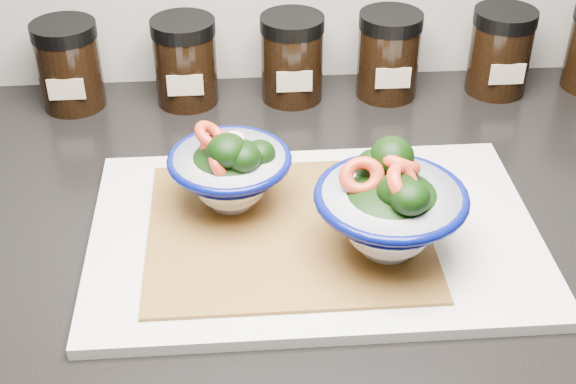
{
  "coord_description": "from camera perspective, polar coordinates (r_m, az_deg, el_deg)",
  "views": [
    {
      "loc": [
        -0.13,
        0.75,
        1.41
      ],
      "look_at": [
        -0.09,
        1.39,
        0.96
      ],
      "focal_mm": 50.0,
      "sensor_mm": 36.0,
      "label": 1
    }
  ],
  "objects": [
    {
      "name": "bowl_right",
      "position": [
        0.76,
        7.27,
        -1.18
      ],
      "size": [
        0.15,
        0.15,
        0.11
      ],
      "rotation": [
        0.0,
        0.0,
        -0.39
      ],
      "color": "white",
      "rests_on": "bamboo_mat"
    },
    {
      "name": "spice_jar_a",
      "position": [
        1.06,
        -15.31,
        8.7
      ],
      "size": [
        0.08,
        0.08,
        0.11
      ],
      "color": "black",
      "rests_on": "countertop"
    },
    {
      "name": "bowl_left",
      "position": [
        0.82,
        -4.11,
        1.51
      ],
      "size": [
        0.13,
        0.13,
        0.1
      ],
      "rotation": [
        0.0,
        0.0,
        -0.17
      ],
      "color": "white",
      "rests_on": "bamboo_mat"
    },
    {
      "name": "cutting_board",
      "position": [
        0.81,
        1.88,
        -3.02
      ],
      "size": [
        0.45,
        0.3,
        0.01
      ],
      "primitive_type": "cube",
      "color": "silver",
      "rests_on": "countertop"
    },
    {
      "name": "spice_jar_d",
      "position": [
        1.06,
        7.16,
        9.66
      ],
      "size": [
        0.08,
        0.08,
        0.11
      ],
      "color": "black",
      "rests_on": "countertop"
    },
    {
      "name": "countertop",
      "position": [
        0.89,
        5.21,
        -1.62
      ],
      "size": [
        3.5,
        0.6,
        0.04
      ],
      "primitive_type": "cube",
      "color": "black",
      "rests_on": "cabinet"
    },
    {
      "name": "spice_jar_b",
      "position": [
        1.04,
        -7.31,
        9.2
      ],
      "size": [
        0.08,
        0.08,
        0.11
      ],
      "color": "black",
      "rests_on": "countertop"
    },
    {
      "name": "spice_jar_c",
      "position": [
        1.05,
        0.29,
        9.52
      ],
      "size": [
        0.08,
        0.08,
        0.11
      ],
      "color": "black",
      "rests_on": "countertop"
    },
    {
      "name": "spice_jar_e",
      "position": [
        1.1,
        14.85,
        9.66
      ],
      "size": [
        0.08,
        0.08,
        0.11
      ],
      "color": "black",
      "rests_on": "countertop"
    },
    {
      "name": "bamboo_mat",
      "position": [
        0.81,
        0.0,
        -2.67
      ],
      "size": [
        0.28,
        0.24,
        0.0
      ],
      "primitive_type": "cube",
      "color": "#A57431",
      "rests_on": "cutting_board"
    }
  ]
}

